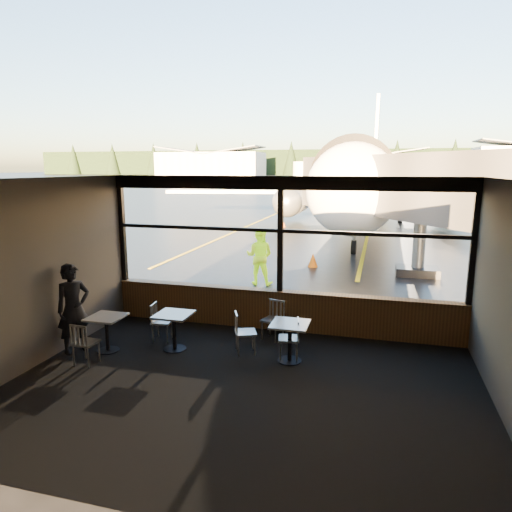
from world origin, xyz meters
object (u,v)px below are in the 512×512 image
at_px(chair_near_n, 273,320).
at_px(chair_near_e, 289,339).
at_px(airliner, 370,143).
at_px(chair_near_w, 246,333).
at_px(ground_crew, 259,256).
at_px(cafe_table_near, 290,342).
at_px(chair_mid_w, 162,322).
at_px(chair_left_s, 86,343).
at_px(jet_bridge, 429,213).
at_px(cafe_table_mid, 174,332).
at_px(passenger, 74,309).
at_px(cafe_table_left, 107,334).
at_px(cone_nose, 313,260).
at_px(cone_wing, 283,223).

bearing_deg(chair_near_n, chair_near_e, 137.03).
xyz_separation_m(airliner, chair_near_w, (-1.60, -22.98, -4.79)).
bearing_deg(ground_crew, airliner, -98.17).
bearing_deg(cafe_table_near, airliner, 88.34).
bearing_deg(chair_mid_w, chair_left_s, -36.26).
bearing_deg(chair_left_s, ground_crew, 79.79).
bearing_deg(jet_bridge, chair_near_e, -113.59).
xyz_separation_m(cafe_table_mid, chair_near_e, (2.34, 0.17, 0.02)).
bearing_deg(cafe_table_near, chair_near_n, 119.09).
relative_size(chair_near_w, passenger, 0.47).
height_order(jet_bridge, chair_near_e, jet_bridge).
bearing_deg(chair_near_n, chair_mid_w, 33.31).
bearing_deg(chair_left_s, passenger, 144.54).
relative_size(cafe_table_mid, cafe_table_left, 1.04).
bearing_deg(chair_left_s, cafe_table_near, 19.98).
xyz_separation_m(jet_bridge, cone_nose, (-3.84, 1.43, -2.00)).
bearing_deg(chair_left_s, airliner, 82.94).
relative_size(cafe_table_left, ground_crew, 0.41).
xyz_separation_m(airliner, chair_mid_w, (-3.54, -22.78, -4.80)).
xyz_separation_m(cafe_table_near, chair_mid_w, (-2.87, 0.37, 0.02)).
relative_size(airliner, jet_bridge, 3.29).
bearing_deg(cone_wing, airliner, 32.70).
bearing_deg(chair_near_w, passenger, -98.84).
bearing_deg(airliner, ground_crew, -98.19).
distance_m(cafe_table_mid, passenger, 2.05).
relative_size(jet_bridge, cone_nose, 19.90).
xyz_separation_m(airliner, passenger, (-4.93, -23.82, -4.30)).
distance_m(chair_mid_w, passenger, 1.81).
bearing_deg(cone_nose, jet_bridge, -20.43).
bearing_deg(airliner, chair_left_s, -99.43).
distance_m(cafe_table_left, chair_near_w, 2.81).
bearing_deg(passenger, cafe_table_mid, -38.21).
bearing_deg(chair_left_s, cone_nose, 76.56).
relative_size(cafe_table_near, cafe_table_left, 1.04).
height_order(passenger, cone_nose, passenger).
distance_m(cafe_table_mid, cone_nose, 8.80).
distance_m(ground_crew, cone_wing, 14.48).
height_order(cafe_table_mid, passenger, passenger).
distance_m(cafe_table_near, cafe_table_mid, 2.39).
relative_size(chair_near_e, passenger, 0.45).
xyz_separation_m(cafe_table_left, chair_near_w, (2.74, 0.64, 0.06)).
xyz_separation_m(cafe_table_mid, chair_left_s, (-1.32, -1.07, 0.03)).
bearing_deg(chair_left_s, cafe_table_left, 90.10).
xyz_separation_m(airliner, jet_bridge, (2.36, -15.97, -2.95)).
relative_size(airliner, chair_near_e, 41.72).
distance_m(chair_left_s, passenger, 0.87).
bearing_deg(cafe_table_left, airliner, 79.60).
height_order(chair_near_e, chair_left_s, chair_left_s).
relative_size(chair_near_e, cone_wing, 1.90).
bearing_deg(passenger, jet_bridge, -9.52).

